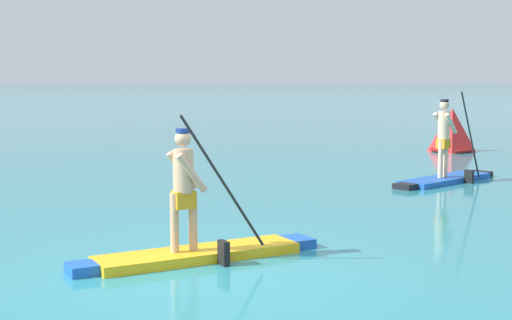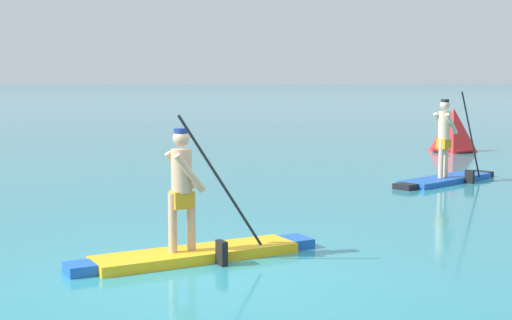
# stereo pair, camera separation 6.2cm
# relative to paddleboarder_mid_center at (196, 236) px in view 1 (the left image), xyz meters

# --- Properties ---
(ground) EXTENTS (440.00, 440.00, 0.00)m
(ground) POSITION_rel_paddleboarder_mid_center_xyz_m (-0.00, -0.74, -0.31)
(ground) COLOR teal
(paddleboarder_mid_center) EXTENTS (3.36, 1.27, 1.91)m
(paddleboarder_mid_center) POSITION_rel_paddleboarder_mid_center_xyz_m (0.00, 0.00, 0.00)
(paddleboarder_mid_center) COLOR yellow
(paddleboarder_mid_center) RESTS_ON ground
(paddleboarder_far_right) EXTENTS (3.17, 1.99, 2.05)m
(paddleboarder_far_right) POSITION_rel_paddleboarder_mid_center_xyz_m (6.64, 5.47, 0.04)
(paddleboarder_far_right) COLOR blue
(paddleboarder_far_right) RESTS_ON ground
(race_marker_buoy) EXTENTS (1.45, 1.45, 1.36)m
(race_marker_buoy) POSITION_rel_paddleboarder_mid_center_xyz_m (10.27, 11.52, 0.30)
(race_marker_buoy) COLOR red
(race_marker_buoy) RESTS_ON ground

